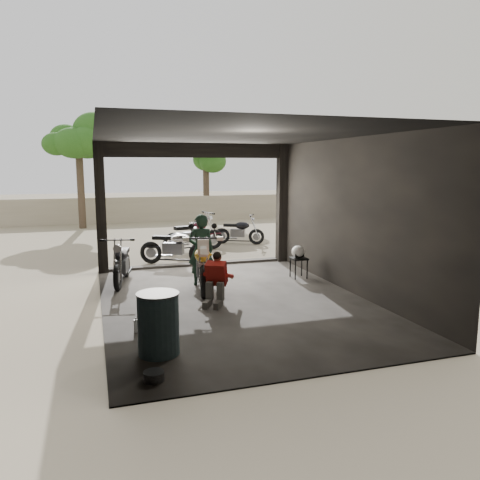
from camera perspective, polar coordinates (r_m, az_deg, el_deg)
ground at (r=9.23m, az=-0.66°, el=-7.54°), size 80.00×80.00×0.00m
garage at (r=9.47m, az=-1.63°, el=0.81°), size 7.00×7.13×3.20m
boundary_wall at (r=22.70m, az=-11.02°, el=3.70°), size 18.00×0.30×1.20m
tree_left at (r=21.01m, az=-19.15°, el=12.21°), size 2.20×2.20×5.60m
tree_right at (r=23.12m, az=-4.20°, el=11.27°), size 2.20×2.20×5.00m
main_bike at (r=10.01m, az=-4.63°, el=-2.60°), size 1.09×1.97×1.24m
left_bike at (r=10.80m, az=-14.22°, el=-2.37°), size 0.99×1.72×1.10m
outside_bike_a at (r=12.65m, az=-7.93°, el=-0.41°), size 1.84×1.36×1.15m
outside_bike_b at (r=14.56m, az=-5.67°, el=0.96°), size 1.90×1.15×1.20m
outside_bike_c at (r=15.86m, az=-0.11°, el=1.31°), size 1.61×1.23×1.01m
rider at (r=10.33m, az=-4.79°, el=-1.23°), size 0.60×0.42×1.59m
mechanic at (r=8.85m, az=-3.06°, el=-4.98°), size 0.77×0.84×0.98m
stool at (r=11.08m, az=7.17°, el=-2.53°), size 0.36×0.36×0.50m
helmet at (r=11.03m, az=7.08°, el=-1.42°), size 0.36×0.37×0.29m
oil_drum at (r=6.69m, az=-9.92°, el=-10.14°), size 0.74×0.74×0.89m
sign_post at (r=14.48m, az=7.71°, el=5.83°), size 0.90×0.08×2.70m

